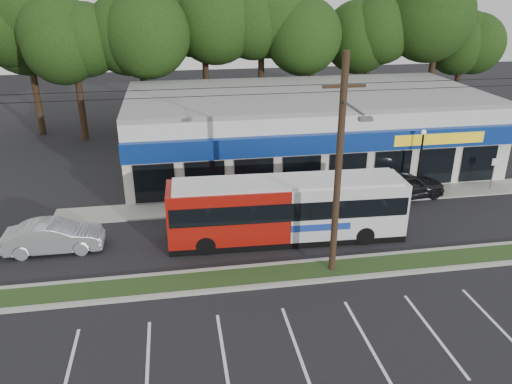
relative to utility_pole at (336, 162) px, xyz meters
The scene contains 15 objects.
ground 6.18m from the utility_pole, 161.89° to the right, with size 120.00×120.00×0.00m, color black.
grass_strip 6.06m from the utility_pole, behind, with size 40.00×1.60×0.12m, color #283716.
curb_south 6.10m from the utility_pole, 164.67° to the right, with size 40.00×0.25×0.14m, color #9E9E93.
curb_north 6.12m from the utility_pole, 161.93° to the left, with size 40.00×0.25×0.14m, color #9E9E93.
sidewalk 9.93m from the utility_pole, 74.97° to the left, with size 32.00×2.20×0.10m, color #9E9E93.
strip_mall 15.47m from the utility_pole, 79.90° to the left, with size 25.00×12.55×5.30m.
utility_pole is the anchor object (origin of this frame).
lamp_post 11.67m from the utility_pole, 43.95° to the left, with size 0.30×0.30×4.25m.
sign_post 15.71m from the utility_pole, 30.15° to the left, with size 0.45×0.10×2.23m.
tree_line 25.28m from the utility_pole, 87.33° to the left, with size 46.76×6.76×11.83m.
metrobus 5.27m from the utility_pole, 108.82° to the left, with size 12.25×3.02×3.27m.
car_dark 11.45m from the utility_pole, 46.19° to the left, with size 1.98×4.91×1.67m, color black.
car_silver 14.36m from the utility_pole, 161.94° to the left, with size 1.66×4.75×1.56m, color #95999C.
pedestrian_a 10.31m from the utility_pole, 54.57° to the left, with size 0.70×0.46×1.93m, color silver.
pedestrian_b 9.36m from the utility_pole, 55.52° to the left, with size 0.81×0.63×1.66m, color beige.
Camera 1 is at (-3.82, -18.19, 12.47)m, focal length 35.00 mm.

